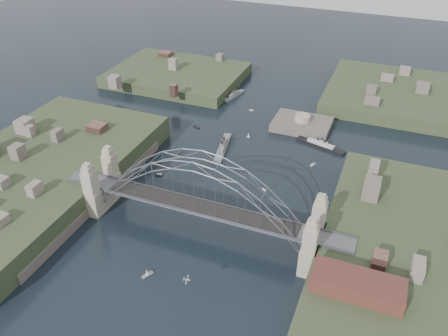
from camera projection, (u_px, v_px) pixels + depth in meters
ground at (200, 230)px, 129.21m from camera, size 500.00×500.00×0.00m
bridge at (199, 195)px, 122.40m from camera, size 84.00×13.80×24.60m
shore_west at (37, 181)px, 145.89m from camera, size 50.50×90.00×12.00m
shore_east at (416, 283)px, 110.36m from camera, size 50.50×90.00×12.00m
headland_nw at (177, 79)px, 219.48m from camera, size 60.00×45.00×9.00m
headland_ne at (410, 101)px, 198.41m from camera, size 70.00×55.00×9.50m
fort_island at (301, 128)px, 179.84m from camera, size 22.00×16.00×9.40m
wharf_shed at (357, 285)px, 99.22m from camera, size 20.00×8.00×4.00m
naval_cruiser_near at (223, 147)px, 165.34m from camera, size 6.21×19.92×5.93m
naval_cruiser_far at (234, 96)px, 202.98m from camera, size 5.11×14.05×4.72m
ocean_liner at (321, 145)px, 166.94m from camera, size 18.88×7.81×4.64m
aeroplane at (186, 280)px, 103.19m from camera, size 1.61×2.88×0.42m
small_boat_a at (159, 175)px, 151.78m from camera, size 2.67×1.54×1.43m
small_boat_b at (264, 190)px, 144.92m from camera, size 1.71×1.34×0.45m
small_boat_c at (147, 273)px, 114.53m from camera, size 2.24×3.25×2.38m
small_boat_d at (313, 165)px, 156.97m from camera, size 1.63×2.21×1.43m
small_boat_e at (197, 127)px, 179.79m from camera, size 3.34×2.41×0.45m
small_boat_f at (248, 135)px, 172.35m from camera, size 1.46×1.29×2.38m
small_boat_h at (251, 110)px, 192.03m from camera, size 1.91×0.94×0.45m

